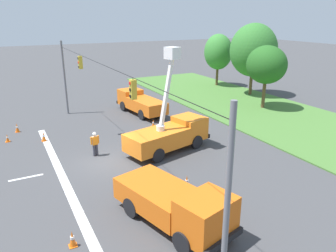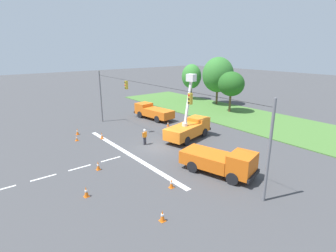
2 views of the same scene
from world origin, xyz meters
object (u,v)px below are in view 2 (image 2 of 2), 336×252
object	(u,v)px
tree_west	(218,75)
traffic_cone_mid_left	(214,153)
traffic_cone_near_bucket	(77,132)
traffic_cone_far_right	(77,138)
traffic_cone_lane_edge_b	(98,166)
utility_truck_support_near	(153,111)
traffic_cone_foreground_left	(162,216)
traffic_cone_foreground_right	(171,183)
utility_truck_support_far	(220,161)
tree_centre	(231,84)
utility_truck_bucket_lift	(189,127)
traffic_cone_lane_edge_a	(102,135)
road_worker	(145,136)
traffic_cone_far_left	(86,192)
tree_far_west	(191,76)
traffic_cone_mid_right	(168,124)

from	to	relation	value
tree_west	traffic_cone_mid_left	size ratio (longest dim) A/B	10.64
traffic_cone_near_bucket	traffic_cone_far_right	xyz separation A→B (m)	(2.13, -0.86, -0.08)
tree_west	traffic_cone_near_bucket	world-z (taller)	tree_west
traffic_cone_lane_edge_b	utility_truck_support_near	bearing A→B (deg)	129.37
traffic_cone_lane_edge_b	traffic_cone_foreground_left	bearing A→B (deg)	0.89
traffic_cone_foreground_right	utility_truck_support_far	bearing A→B (deg)	81.38
utility_truck_support_near	traffic_cone_far_right	distance (m)	12.71
traffic_cone_foreground_left	traffic_cone_mid_left	xyz separation A→B (m)	(-4.80, 9.83, 0.02)
tree_centre	utility_truck_support_near	xyz separation A→B (m)	(-4.38, -12.32, -3.52)
utility_truck_bucket_lift	traffic_cone_mid_left	size ratio (longest dim) A/B	9.13
traffic_cone_near_bucket	traffic_cone_mid_left	bearing A→B (deg)	27.96
utility_truck_support_near	traffic_cone_foreground_right	distance (m)	20.39
utility_truck_support_near	traffic_cone_near_bucket	xyz separation A→B (m)	(0.46, -11.56, -0.72)
tree_centre	traffic_cone_far_right	size ratio (longest dim) A/B	10.24
utility_truck_support_near	traffic_cone_lane_edge_b	bearing A→B (deg)	-50.63
traffic_cone_lane_edge_a	traffic_cone_lane_edge_b	world-z (taller)	traffic_cone_lane_edge_b
utility_truck_support_near	road_worker	size ratio (longest dim) A/B	3.89
utility_truck_support_far	road_worker	distance (m)	9.79
road_worker	traffic_cone_far_left	distance (m)	11.02
utility_truck_bucket_lift	utility_truck_support_far	size ratio (longest dim) A/B	1.11
tree_centre	utility_truck_support_near	size ratio (longest dim) A/B	0.96
tree_centre	traffic_cone_lane_edge_a	xyz separation A→B (m)	(-0.65, -22.17, -4.24)
tree_far_west	traffic_cone_lane_edge_b	bearing A→B (deg)	-56.53
traffic_cone_far_left	traffic_cone_far_right	distance (m)	12.63
traffic_cone_foreground_right	tree_centre	bearing A→B (deg)	119.79
traffic_cone_foreground_left	traffic_cone_mid_left	size ratio (longest dim) A/B	0.95
traffic_cone_lane_edge_b	utility_truck_bucket_lift	bearing A→B (deg)	95.84
traffic_cone_mid_left	traffic_cone_far_left	xyz separation A→B (m)	(-0.72, -12.43, -0.00)
traffic_cone_mid_right	traffic_cone_near_bucket	distance (m)	11.63
traffic_cone_foreground_right	traffic_cone_near_bucket	xyz separation A→B (m)	(-16.99, -1.04, 0.02)
traffic_cone_mid_right	traffic_cone_lane_edge_a	size ratio (longest dim) A/B	0.84
utility_truck_bucket_lift	traffic_cone_foreground_left	distance (m)	15.49
traffic_cone_far_left	tree_west	bearing A→B (deg)	116.75
traffic_cone_near_bucket	traffic_cone_lane_edge_a	world-z (taller)	traffic_cone_lane_edge_a
traffic_cone_foreground_right	traffic_cone_lane_edge_b	bearing A→B (deg)	-154.00
utility_truck_bucket_lift	traffic_cone_mid_right	xyz separation A→B (m)	(-5.47, 1.24, -1.03)
traffic_cone_lane_edge_a	traffic_cone_far_right	distance (m)	2.80
traffic_cone_near_bucket	tree_far_west	bearing A→B (deg)	107.15
tree_west	road_worker	size ratio (longest dim) A/B	4.89
tree_west	tree_centre	distance (m)	6.35
traffic_cone_far_right	utility_truck_bucket_lift	bearing A→B (deg)	55.04
tree_far_west	traffic_cone_lane_edge_b	xyz separation A→B (m)	(18.87, -28.55, -4.30)
road_worker	utility_truck_support_near	bearing A→B (deg)	140.37
traffic_cone_near_bucket	utility_truck_support_near	bearing A→B (deg)	92.29
traffic_cone_mid_left	traffic_cone_lane_edge_b	distance (m)	10.84
traffic_cone_lane_edge_a	traffic_cone_far_right	xyz separation A→B (m)	(-1.13, -2.56, -0.08)
utility_truck_support_far	traffic_cone_foreground_right	bearing A→B (deg)	-98.62
tree_west	traffic_cone_near_bucket	size ratio (longest dim) A/B	11.03
tree_far_west	traffic_cone_lane_edge_a	size ratio (longest dim) A/B	8.96
tree_centre	traffic_cone_near_bucket	size ratio (longest dim) A/B	8.43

